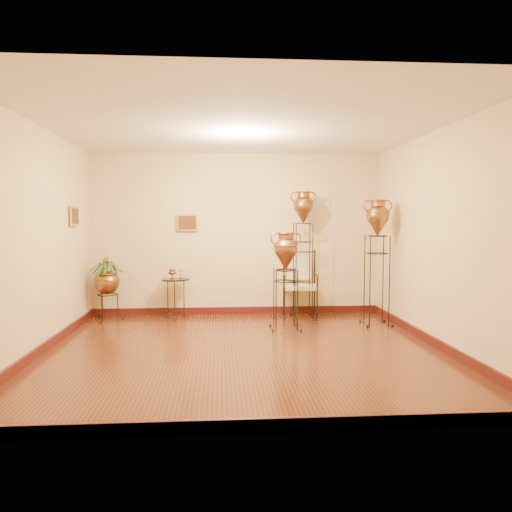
{
  "coord_description": "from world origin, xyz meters",
  "views": [
    {
      "loc": [
        -0.3,
        -6.19,
        1.62
      ],
      "look_at": [
        0.25,
        1.3,
        1.1
      ],
      "focal_mm": 35.0,
      "sensor_mm": 36.0,
      "label": 1
    }
  ],
  "objects": [
    {
      "name": "planter_urn",
      "position": [
        -2.15,
        2.11,
        0.68
      ],
      "size": [
        0.84,
        0.84,
        1.21
      ],
      "rotation": [
        0.0,
        0.0,
        0.37
      ],
      "color": "black",
      "rests_on": "ground"
    },
    {
      "name": "amphora_tall",
      "position": [
        1.1,
        2.08,
        1.1
      ],
      "size": [
        0.52,
        0.52,
        2.14
      ],
      "rotation": [
        0.0,
        0.0,
        0.29
      ],
      "color": "black",
      "rests_on": "ground"
    },
    {
      "name": "amphora_mid",
      "position": [
        2.15,
        1.4,
        1.0
      ],
      "size": [
        0.48,
        0.48,
        1.98
      ],
      "rotation": [
        0.0,
        0.0,
        0.1
      ],
      "color": "black",
      "rests_on": "ground"
    },
    {
      "name": "side_table",
      "position": [
        -1.04,
        2.15,
        0.35
      ],
      "size": [
        0.5,
        0.5,
        0.84
      ],
      "rotation": [
        0.0,
        0.0,
        -0.09
      ],
      "color": "black",
      "rests_on": "ground"
    },
    {
      "name": "room_shell",
      "position": [
        -0.01,
        0.01,
        1.73
      ],
      "size": [
        5.02,
        5.02,
        2.81
      ],
      "color": "beige",
      "rests_on": "ground"
    },
    {
      "name": "amphora_short",
      "position": [
        0.69,
        1.2,
        0.74
      ],
      "size": [
        0.53,
        0.53,
        1.49
      ],
      "rotation": [
        0.0,
        0.0,
        -0.2
      ],
      "color": "black",
      "rests_on": "ground"
    },
    {
      "name": "armchair",
      "position": [
        1.06,
        2.15,
        0.56
      ],
      "size": [
        0.68,
        0.64,
        1.11
      ],
      "rotation": [
        0.0,
        0.0,
        -0.1
      ],
      "color": "black",
      "rests_on": "ground"
    },
    {
      "name": "ground",
      "position": [
        0.0,
        0.0,
        0.0
      ],
      "size": [
        5.0,
        5.0,
        0.0
      ],
      "primitive_type": "plane",
      "color": "#572714",
      "rests_on": "ground"
    }
  ]
}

